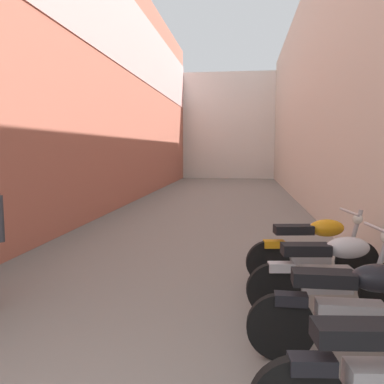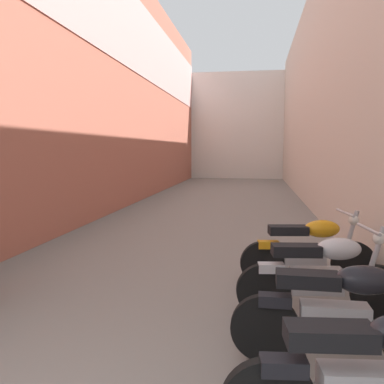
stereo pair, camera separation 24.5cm
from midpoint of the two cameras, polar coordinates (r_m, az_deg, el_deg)
ground_plane at (r=11.12m, az=1.63°, el=-3.42°), size 40.78×40.78×0.00m
building_left at (r=13.71m, az=-10.89°, el=15.24°), size 0.45×24.78×7.99m
building_right at (r=13.17m, az=16.55°, el=13.39°), size 0.45×24.78×7.13m
building_far_end at (r=26.36m, az=5.08°, el=9.40°), size 8.80×2.00×6.69m
motorcycle_second at (r=3.73m, az=20.99°, el=-15.54°), size 1.85×0.58×1.04m
motorcycle_third at (r=4.67m, az=18.03°, el=-10.99°), size 1.85×0.58×1.04m
motorcycle_fourth at (r=5.71m, az=16.00°, el=-7.78°), size 1.84×0.58×1.04m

